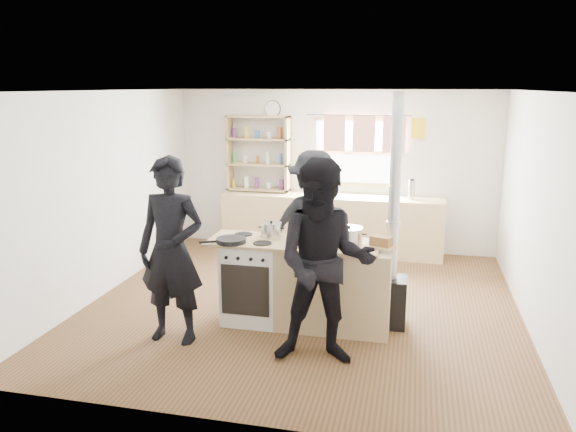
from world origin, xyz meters
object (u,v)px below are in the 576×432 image
at_px(cooking_island, 306,284).
at_px(roast_tray, 305,238).
at_px(person_near_right, 324,264).
at_px(skillet_greens, 231,240).
at_px(person_far, 314,224).
at_px(stockpot_counter, 349,236).
at_px(stockpot_stove, 271,230).
at_px(thermos, 411,190).
at_px(person_near_left, 171,251).
at_px(bread_board, 381,243).
at_px(flue_heater, 391,269).

bearing_deg(cooking_island, roast_tray, 120.65).
xyz_separation_m(cooking_island, person_near_right, (0.32, -0.79, 0.50)).
xyz_separation_m(skillet_greens, person_far, (0.69, 1.09, -0.06)).
height_order(cooking_island, stockpot_counter, stockpot_counter).
xyz_separation_m(cooking_island, person_far, (-0.08, 0.90, 0.44)).
distance_m(skillet_greens, roast_tray, 0.79).
distance_m(stockpot_counter, person_far, 1.06).
distance_m(skillet_greens, person_near_right, 1.25).
bearing_deg(roast_tray, person_near_right, -67.36).
relative_size(skillet_greens, stockpot_stove, 1.89).
xyz_separation_m(cooking_island, stockpot_stove, (-0.42, 0.13, 0.55)).
xyz_separation_m(thermos, person_far, (-1.13, -1.87, -0.14)).
height_order(stockpot_counter, person_near_left, person_near_left).
xyz_separation_m(roast_tray, stockpot_stove, (-0.40, 0.09, 0.05)).
xyz_separation_m(stockpot_stove, person_near_left, (-0.83, -0.79, -0.06)).
relative_size(stockpot_stove, stockpot_counter, 0.80).
bearing_deg(person_far, person_near_left, 57.86).
distance_m(bread_board, person_near_right, 0.89).
bearing_deg(person_far, skillet_greens, 62.06).
bearing_deg(roast_tray, person_near_left, -150.10).
xyz_separation_m(person_near_left, person_far, (1.16, 1.57, -0.04)).
height_order(bread_board, person_near_left, person_near_left).
bearing_deg(person_far, cooking_island, 99.60).
bearing_deg(stockpot_stove, thermos, 60.94).
bearing_deg(stockpot_counter, bread_board, -4.92).
bearing_deg(person_near_right, cooking_island, 105.33).
relative_size(person_near_right, person_far, 1.07).
bearing_deg(stockpot_counter, person_far, 120.88).
bearing_deg(roast_tray, stockpot_counter, -4.18).
bearing_deg(skillet_greens, bread_board, 6.02).
relative_size(skillet_greens, person_near_right, 0.22).
bearing_deg(stockpot_counter, person_near_right, -99.56).
distance_m(roast_tray, flue_heater, 0.98).
xyz_separation_m(skillet_greens, bread_board, (1.56, 0.16, 0.02)).
height_order(stockpot_counter, bread_board, stockpot_counter).
relative_size(roast_tray, person_far, 0.21).
height_order(roast_tray, flue_heater, flue_heater).
bearing_deg(person_near_left, stockpot_stove, 45.88).
distance_m(skillet_greens, person_far, 1.30).
xyz_separation_m(cooking_island, person_near_left, (-1.24, -0.67, 0.48)).
bearing_deg(stockpot_counter, skillet_greens, -171.10).
distance_m(thermos, bread_board, 2.81).
height_order(stockpot_counter, person_near_right, person_near_right).
bearing_deg(person_far, person_near_right, 107.86).
xyz_separation_m(stockpot_stove, person_far, (0.34, 0.78, -0.11)).
distance_m(person_near_left, person_near_right, 1.57).
relative_size(thermos, cooking_island, 0.15).
height_order(skillet_greens, roast_tray, roast_tray).
relative_size(cooking_island, skillet_greens, 4.59).
distance_m(person_near_right, person_far, 1.74).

